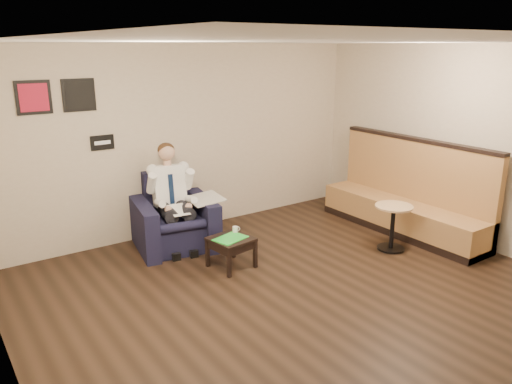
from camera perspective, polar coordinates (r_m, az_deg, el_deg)
ground at (r=5.74m, az=7.01°, el=-12.56°), size 6.00×6.00×0.00m
wall_back at (r=7.63m, az=-7.81°, el=5.94°), size 6.00×0.02×2.80m
wall_left at (r=3.96m, az=-26.83°, el=-5.63°), size 0.02×6.00×2.80m
wall_right at (r=7.52m, az=24.80°, el=4.42°), size 0.02×6.00×2.80m
ceiling at (r=5.02m, az=8.16°, el=16.64°), size 6.00×6.00×0.02m
seating_sign at (r=7.12m, az=-17.16°, el=5.43°), size 0.32×0.02×0.20m
art_print_left at (r=6.83m, az=-24.08°, el=9.84°), size 0.42×0.03×0.42m
art_print_right at (r=6.96m, az=-19.59°, el=10.40°), size 0.42×0.03×0.42m
armchair at (r=7.10m, az=-9.34°, el=-2.35°), size 1.23×1.23×1.02m
seated_man at (r=6.92m, az=-9.12°, el=-1.20°), size 0.83×1.10×1.40m
lap_papers at (r=6.84m, az=-8.84°, el=-2.03°), size 0.27×0.36×0.01m
newspaper at (r=7.06m, az=-5.83°, el=-0.76°), size 0.51×0.61×0.01m
side_table at (r=6.49m, az=-2.84°, el=-6.91°), size 0.55×0.55×0.40m
green_folder at (r=6.38m, az=-2.95°, el=-5.32°), size 0.46×0.38×0.01m
coffee_mug at (r=6.57m, az=-2.39°, el=-4.31°), size 0.08×0.08×0.08m
smartphone at (r=6.54m, az=-3.37°, el=-4.79°), size 0.13×0.07×0.01m
banquette at (r=7.88m, az=16.56°, el=0.53°), size 0.66×2.75×1.41m
cafe_table at (r=7.23m, az=15.31°, el=-3.94°), size 0.62×0.62×0.65m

